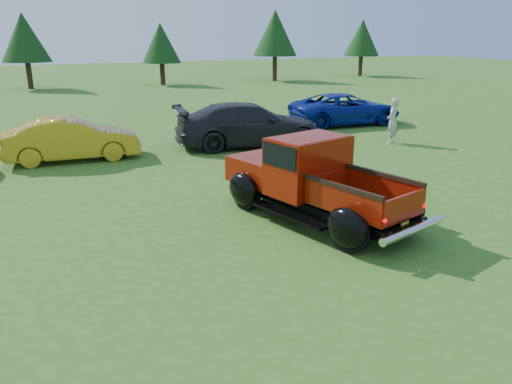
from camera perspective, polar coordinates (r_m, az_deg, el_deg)
ground at (r=8.74m, az=-0.09°, el=-7.45°), size 120.00×120.00×0.00m
tree_mid_left at (r=38.21m, az=-24.96°, el=15.71°), size 3.20×3.20×5.00m
tree_mid_right at (r=38.35m, az=-10.83°, el=16.37°), size 2.82×2.82×4.40m
tree_east at (r=40.99m, az=2.20°, el=17.69°), size 3.46×3.46×5.40m
tree_far_east at (r=46.52m, az=12.03°, el=16.84°), size 3.07×3.07×4.80m
pickup_truck at (r=10.51m, az=5.91°, el=1.56°), size 3.10×4.85×1.70m
show_car_yellow at (r=16.12m, az=-20.27°, el=5.67°), size 3.99×1.62×1.29m
show_car_grey at (r=17.14m, az=-0.77°, el=7.72°), size 5.27×2.74×1.46m
show_car_blue at (r=21.58m, az=10.18°, el=9.32°), size 4.83×2.53×1.30m
spectator at (r=18.15m, az=15.33°, el=7.85°), size 0.68×0.65×1.58m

